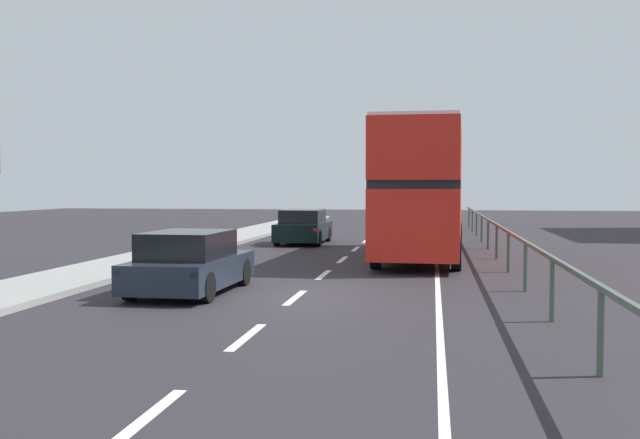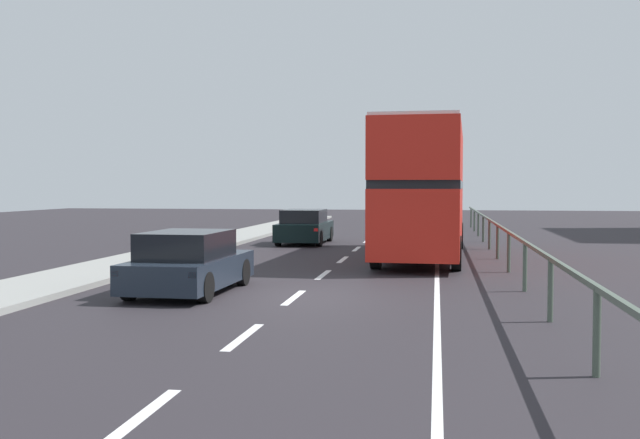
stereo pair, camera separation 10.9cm
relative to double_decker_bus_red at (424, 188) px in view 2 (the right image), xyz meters
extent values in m
cube|color=#282429|center=(-2.59, -9.08, -2.40)|extent=(74.11, 120.00, 0.10)
cube|color=gray|center=(-8.73, -9.08, -2.28)|extent=(2.44, 80.00, 0.14)
cube|color=silver|center=(-2.59, -17.82, -2.35)|extent=(0.16, 2.14, 0.01)
cube|color=silver|center=(-2.59, -13.63, -2.35)|extent=(0.16, 2.14, 0.01)
cube|color=silver|center=(-2.59, -9.44, -2.35)|extent=(0.16, 2.14, 0.01)
cube|color=silver|center=(-2.59, -5.25, -2.35)|extent=(0.16, 2.14, 0.01)
cube|color=silver|center=(-2.59, -1.06, -2.35)|extent=(0.16, 2.14, 0.01)
cube|color=silver|center=(-2.59, 3.12, -2.35)|extent=(0.16, 2.14, 0.01)
cube|color=silver|center=(-2.59, 7.31, -2.35)|extent=(0.16, 2.14, 0.01)
cube|color=silver|center=(-2.59, 11.50, -2.35)|extent=(0.16, 2.14, 0.01)
cube|color=silver|center=(-2.59, 15.69, -2.35)|extent=(0.16, 2.14, 0.01)
cube|color=silver|center=(-2.59, 19.88, -2.35)|extent=(0.16, 2.14, 0.01)
cube|color=silver|center=(0.46, -0.08, -2.35)|extent=(0.12, 46.00, 0.01)
cube|color=#475547|center=(2.43, -0.08, -1.23)|extent=(0.08, 42.00, 0.08)
cylinder|color=#475547|center=(2.43, -15.35, -1.79)|extent=(0.10, 0.10, 1.12)
cylinder|color=#475547|center=(2.43, -11.53, -1.79)|extent=(0.10, 0.10, 1.12)
cylinder|color=#475547|center=(2.43, -7.71, -1.79)|extent=(0.10, 0.10, 1.12)
cylinder|color=#475547|center=(2.43, -3.89, -1.79)|extent=(0.10, 0.10, 1.12)
cylinder|color=#475547|center=(2.43, -0.08, -1.79)|extent=(0.10, 0.10, 1.12)
cylinder|color=#475547|center=(2.43, 3.74, -1.79)|extent=(0.10, 0.10, 1.12)
cylinder|color=#475547|center=(2.43, 7.56, -1.79)|extent=(0.10, 0.10, 1.12)
cylinder|color=#475547|center=(2.43, 11.38, -1.79)|extent=(0.10, 0.10, 1.12)
cylinder|color=#475547|center=(2.43, 15.20, -1.79)|extent=(0.10, 0.10, 1.12)
cylinder|color=#475547|center=(2.43, 19.01, -1.79)|extent=(0.10, 0.10, 1.12)
cube|color=red|center=(0.00, -0.01, -1.01)|extent=(2.91, 10.64, 1.98)
cube|color=black|center=(0.00, -0.01, 0.10)|extent=(2.92, 10.22, 0.24)
cube|color=red|center=(0.00, -0.01, 1.08)|extent=(2.91, 10.64, 1.72)
cube|color=silver|center=(0.00, -0.01, 1.99)|extent=(2.86, 10.43, 0.10)
cube|color=black|center=(0.21, 5.24, -0.91)|extent=(2.24, 0.13, 1.38)
cube|color=yellow|center=(0.21, 5.24, 1.51)|extent=(1.50, 0.10, 0.28)
cylinder|color=black|center=(-0.99, 3.91, -1.85)|extent=(0.32, 1.01, 1.00)
cylinder|color=black|center=(1.30, 3.82, -1.85)|extent=(0.32, 1.01, 1.00)
cylinder|color=black|center=(-1.29, -3.63, -1.85)|extent=(0.32, 1.01, 1.00)
cylinder|color=black|center=(1.00, -3.72, -1.85)|extent=(0.32, 1.01, 1.00)
cube|color=#1D2632|center=(-5.06, -9.02, -1.86)|extent=(1.94, 4.17, 0.62)
cube|color=black|center=(-5.06, -9.23, -1.25)|extent=(1.67, 2.31, 0.59)
cube|color=red|center=(-5.93, -11.03, -1.70)|extent=(0.16, 0.06, 0.12)
cube|color=red|center=(-4.30, -11.07, -1.70)|extent=(0.16, 0.06, 0.12)
cylinder|color=black|center=(-5.86, -7.64, -2.03)|extent=(0.22, 0.64, 0.64)
cylinder|color=black|center=(-4.19, -7.68, -2.03)|extent=(0.22, 0.64, 0.64)
cylinder|color=black|center=(-5.93, -10.36, -2.03)|extent=(0.22, 0.64, 0.64)
cylinder|color=black|center=(-4.26, -10.40, -2.03)|extent=(0.22, 0.64, 0.64)
cube|color=black|center=(-5.02, 5.47, -1.82)|extent=(1.84, 4.24, 0.70)
cube|color=black|center=(-5.02, 5.25, -1.19)|extent=(1.62, 2.33, 0.55)
cube|color=red|center=(-5.84, 3.38, -1.64)|extent=(0.16, 0.06, 0.12)
cube|color=red|center=(-4.20, 3.37, -1.64)|extent=(0.16, 0.06, 0.12)
cylinder|color=black|center=(-5.86, 6.89, -2.03)|extent=(0.20, 0.64, 0.64)
cylinder|color=black|center=(-4.18, 6.88, -2.03)|extent=(0.20, 0.64, 0.64)
cylinder|color=black|center=(-5.86, 4.05, -2.03)|extent=(0.20, 0.64, 0.64)
cylinder|color=black|center=(-4.18, 4.04, -2.03)|extent=(0.20, 0.64, 0.64)
camera|label=1|loc=(0.33, -24.97, 0.04)|focal=41.49mm
camera|label=2|loc=(0.43, -24.95, 0.04)|focal=41.49mm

